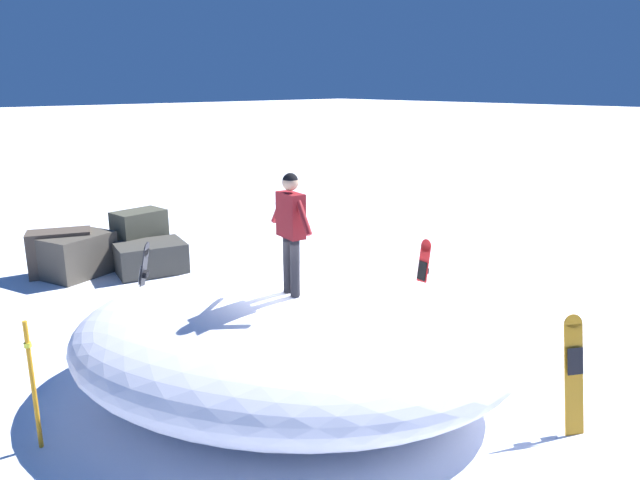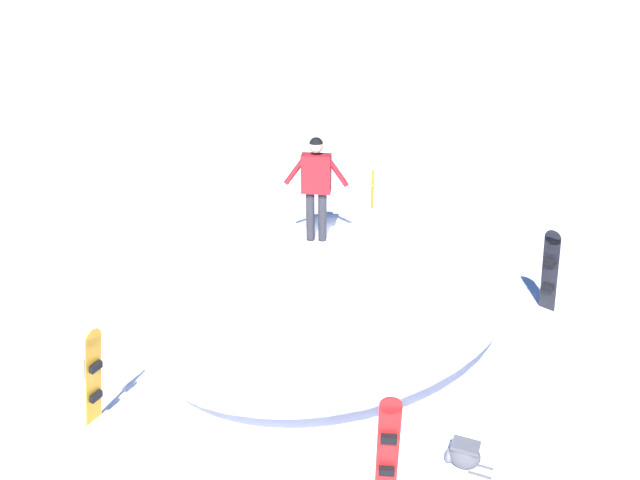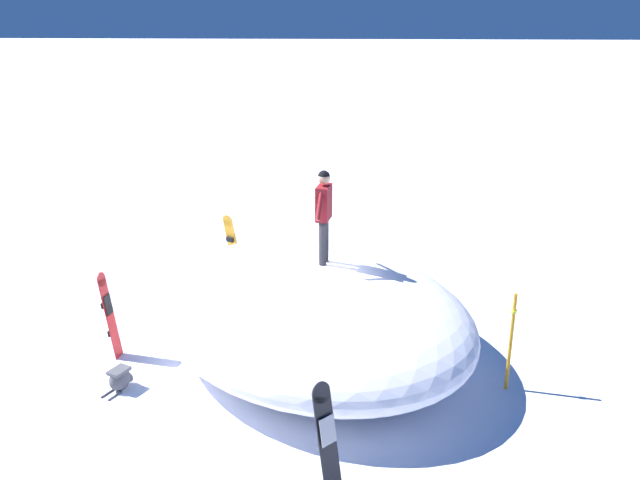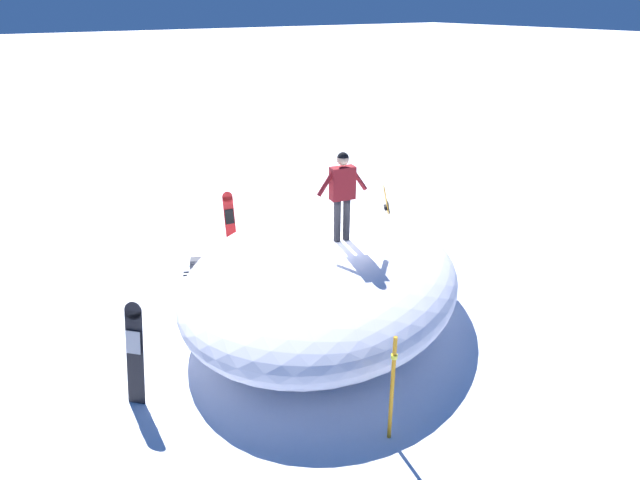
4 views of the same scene
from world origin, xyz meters
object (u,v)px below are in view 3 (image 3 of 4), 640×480
Objects in this scene: snowboard_primary_upright at (232,245)px; snowboard_secondary_upright at (327,442)px; snowboard_tertiary_upright at (109,314)px; trail_marker_pole at (511,340)px; backpack_near at (120,378)px; snowboarder_standing at (324,208)px.

snowboard_secondary_upright is at bearing -160.69° from snowboard_primary_upright.
snowboard_secondary_upright is 5.52m from snowboard_tertiary_upright.
trail_marker_pole reaches higher than snowboard_primary_upright.
snowboard_primary_upright is at bearing 19.31° from snowboard_secondary_upright.
snowboard_tertiary_upright reaches higher than backpack_near.
snowboard_tertiary_upright is (-0.64, 3.95, -1.92)m from snowboarder_standing.
backpack_near is 6.71m from trail_marker_pole.
snowboard_tertiary_upright reaches higher than snowboard_primary_upright.
snowboard_primary_upright is at bearing 36.31° from snowboarder_standing.
snowboarder_standing is 4.64m from backpack_near.
snowboard_primary_upright is at bearing -22.72° from snowboard_tertiary_upright.
snowboard_primary_upright is at bearing -12.34° from backpack_near.
snowboard_tertiary_upright is at bearing 157.28° from snowboard_primary_upright.
snowboard_primary_upright is at bearing 50.68° from trail_marker_pole.
snowboarder_standing is at bearing -62.91° from backpack_near.
snowboarder_standing reaches higher than snowboard_tertiary_upright.
backpack_near is at bearing -154.63° from snowboard_tertiary_upright.
snowboard_secondary_upright is 0.96× the size of trail_marker_pole.
snowboarder_standing reaches higher than snowboard_secondary_upright.
snowboard_primary_upright is 7.85m from snowboard_secondary_upright.
snowboarder_standing reaches higher than backpack_near.
trail_marker_pole is (-4.57, -5.57, 0.09)m from snowboard_primary_upright.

